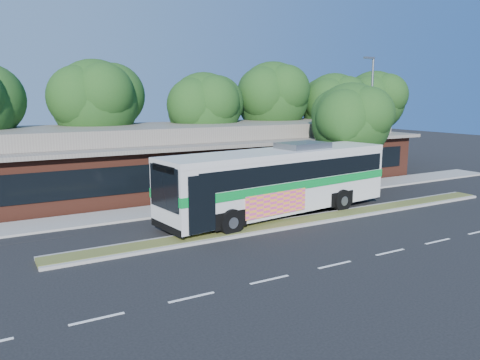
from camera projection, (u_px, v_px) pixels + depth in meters
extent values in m
plane|color=black|center=(314.00, 224.00, 23.73)|extent=(120.00, 120.00, 0.00)
cube|color=#4C5825|center=(307.00, 220.00, 24.23)|extent=(26.00, 1.10, 0.15)
cube|color=gray|center=(250.00, 199.00, 29.20)|extent=(44.00, 2.60, 0.12)
cube|color=#55261A|center=(204.00, 162.00, 34.57)|extent=(32.00, 10.00, 3.20)
cube|color=#6D635C|center=(204.00, 139.00, 34.27)|extent=(33.20, 11.20, 0.24)
cube|color=#6D635C|center=(204.00, 131.00, 34.16)|extent=(30.00, 8.00, 1.00)
cube|color=black|center=(237.00, 170.00, 30.25)|extent=(30.00, 0.06, 1.60)
cylinder|color=slate|center=(370.00, 124.00, 32.76)|extent=(0.16, 0.16, 9.00)
cube|color=slate|center=(369.00, 58.00, 31.78)|extent=(0.90, 0.18, 0.14)
cylinder|color=black|center=(98.00, 157.00, 33.63)|extent=(0.44, 0.44, 4.20)
sphere|color=#143C15|center=(95.00, 102.00, 32.95)|extent=(6.00, 6.00, 6.00)
sphere|color=#143C15|center=(112.00, 95.00, 33.91)|extent=(4.68, 4.68, 4.68)
cylinder|color=black|center=(205.00, 155.00, 36.72)|extent=(0.44, 0.44, 3.78)
sphere|color=#143C15|center=(204.00, 109.00, 36.09)|extent=(5.60, 5.60, 5.60)
sphere|color=#143C15|center=(216.00, 103.00, 36.99)|extent=(4.37, 4.37, 4.37)
cylinder|color=black|center=(272.00, 145.00, 40.93)|extent=(0.44, 0.44, 4.41)
sphere|color=#143C15|center=(272.00, 98.00, 40.22)|extent=(6.20, 6.20, 6.20)
sphere|color=#143C15|center=(283.00, 92.00, 41.21)|extent=(4.84, 4.84, 4.84)
cylinder|color=black|center=(332.00, 146.00, 43.05)|extent=(0.44, 0.44, 3.86)
sphere|color=#143C15|center=(334.00, 106.00, 42.41)|extent=(5.80, 5.80, 5.80)
sphere|color=#143C15|center=(341.00, 100.00, 43.34)|extent=(4.52, 4.52, 4.52)
cylinder|color=black|center=(372.00, 141.00, 46.81)|extent=(0.44, 0.44, 4.12)
sphere|color=#143C15|center=(374.00, 102.00, 46.14)|extent=(6.00, 6.00, 6.00)
sphere|color=#143C15|center=(380.00, 97.00, 47.10)|extent=(4.68, 4.68, 4.68)
cube|color=beige|center=(279.00, 180.00, 25.17)|extent=(14.04, 4.63, 3.17)
cube|color=black|center=(284.00, 168.00, 25.26)|extent=(12.95, 4.55, 0.95)
cube|color=beige|center=(280.00, 153.00, 24.92)|extent=(14.07, 4.66, 0.30)
cube|color=#057F2D|center=(279.00, 182.00, 25.19)|extent=(14.12, 4.71, 0.44)
cube|color=black|center=(164.00, 188.00, 21.02)|extent=(0.39, 2.57, 1.97)
cube|color=black|center=(362.00, 156.00, 29.13)|extent=(0.37, 2.39, 1.27)
cube|color=#D63F87|center=(277.00, 203.00, 23.25)|extent=(3.88, 0.55, 1.15)
cube|color=slate|center=(303.00, 146.00, 25.88)|extent=(2.97, 2.17, 0.34)
cylinder|color=black|center=(231.00, 222.00, 21.76)|extent=(1.31, 0.57, 1.26)
cylinder|color=black|center=(198.00, 210.00, 24.03)|extent=(1.31, 0.57, 1.26)
cylinder|color=black|center=(342.00, 200.00, 26.31)|extent=(1.31, 0.57, 1.26)
cylinder|color=black|center=(305.00, 192.00, 28.58)|extent=(1.31, 0.57, 1.26)
cylinder|color=black|center=(349.00, 167.00, 32.65)|extent=(0.44, 0.44, 3.06)
sphere|color=#143C15|center=(351.00, 122.00, 32.10)|extent=(5.38, 5.38, 5.38)
sphere|color=#143C15|center=(360.00, 115.00, 32.96)|extent=(4.19, 4.19, 4.19)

